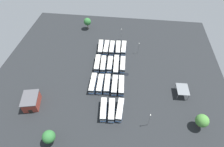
# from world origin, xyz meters

# --- Properties ---
(ground_plane) EXTENTS (122.49, 122.49, 0.00)m
(ground_plane) POSITION_xyz_m (0.00, 0.00, 0.00)
(ground_plane) COLOR black
(bus_row0_slot0) EXTENTS (11.12, 3.00, 3.46)m
(bus_row0_slot0) POSITION_xyz_m (-21.49, -8.04, 1.83)
(bus_row0_slot0) COLOR silver
(bus_row0_slot0) RESTS_ON ground_plane
(bus_row0_slot1) EXTENTS (11.24, 3.45, 3.46)m
(bus_row0_slot1) POSITION_xyz_m (-22.07, -4.36, 1.83)
(bus_row0_slot1) COLOR silver
(bus_row0_slot1) RESTS_ON ground_plane
(bus_row0_slot2) EXTENTS (11.28, 3.71, 3.46)m
(bus_row0_slot2) POSITION_xyz_m (-22.21, -0.70, 1.83)
(bus_row0_slot2) COLOR silver
(bus_row0_slot2) RESTS_ON ground_plane
(bus_row1_slot0) EXTENTS (11.54, 3.32, 3.46)m
(bus_row1_slot0) POSITION_xyz_m (-7.31, -7.41, 1.83)
(bus_row1_slot0) COLOR silver
(bus_row1_slot0) RESTS_ON ground_plane
(bus_row1_slot1) EXTENTS (11.60, 3.12, 3.46)m
(bus_row1_slot1) POSITION_xyz_m (-7.46, -4.06, 1.83)
(bus_row1_slot1) COLOR silver
(bus_row1_slot1) RESTS_ON ground_plane
(bus_row1_slot2) EXTENTS (11.43, 3.23, 3.46)m
(bus_row1_slot2) POSITION_xyz_m (-7.14, -0.27, 1.83)
(bus_row1_slot2) COLOR silver
(bus_row1_slot2) RESTS_ON ground_plane
(bus_row1_slot3) EXTENTS (11.32, 3.01, 3.46)m
(bus_row1_slot3) POSITION_xyz_m (-7.56, 3.25, 1.83)
(bus_row1_slot3) COLOR silver
(bus_row1_slot3) RESTS_ON ground_plane
(bus_row1_slot4) EXTENTS (11.98, 3.02, 3.46)m
(bus_row1_slot4) POSITION_xyz_m (-7.55, 6.93, 1.83)
(bus_row1_slot4) COLOR silver
(bus_row1_slot4) RESTS_ON ground_plane
(bus_row2_slot0) EXTENTS (11.23, 3.09, 3.46)m
(bus_row2_slot0) POSITION_xyz_m (7.89, -6.87, 1.83)
(bus_row2_slot0) COLOR silver
(bus_row2_slot0) RESTS_ON ground_plane
(bus_row2_slot1) EXTENTS (13.99, 3.46, 3.46)m
(bus_row2_slot1) POSITION_xyz_m (7.08, -3.29, 1.83)
(bus_row2_slot1) COLOR silver
(bus_row2_slot1) RESTS_ON ground_plane
(bus_row2_slot2) EXTENTS (10.98, 3.01, 3.46)m
(bus_row2_slot2) POSITION_xyz_m (7.21, 0.21, 1.83)
(bus_row2_slot2) COLOR silver
(bus_row2_slot2) RESTS_ON ground_plane
(bus_row2_slot3) EXTENTS (11.66, 3.56, 3.46)m
(bus_row2_slot3) POSITION_xyz_m (6.87, 3.92, 1.83)
(bus_row2_slot3) COLOR silver
(bus_row2_slot3) RESTS_ON ground_plane
(bus_row2_slot4) EXTENTS (11.95, 3.43, 3.46)m
(bus_row2_slot4) POSITION_xyz_m (7.20, 7.29, 1.83)
(bus_row2_slot4) COLOR silver
(bus_row2_slot4) RESTS_ON ground_plane
(bus_row3_slot0) EXTENTS (11.23, 2.74, 3.46)m
(bus_row3_slot0) POSITION_xyz_m (22.38, -6.29, 1.83)
(bus_row3_slot0) COLOR silver
(bus_row3_slot0) RESTS_ON ground_plane
(bus_row3_slot1) EXTENTS (11.65, 3.28, 3.46)m
(bus_row3_slot1) POSITION_xyz_m (21.90, -2.91, 1.83)
(bus_row3_slot1) COLOR silver
(bus_row3_slot1) RESTS_ON ground_plane
(bus_row3_slot2) EXTENTS (11.27, 2.95, 3.46)m
(bus_row3_slot2) POSITION_xyz_m (21.62, 0.87, 1.83)
(bus_row3_slot2) COLOR silver
(bus_row3_slot2) RESTS_ON ground_plane
(bus_row3_slot3) EXTENTS (11.51, 2.88, 3.46)m
(bus_row3_slot3) POSITION_xyz_m (21.64, 4.30, 1.83)
(bus_row3_slot3) COLOR silver
(bus_row3_slot3) RESTS_ON ground_plane
(bus_row3_slot4) EXTENTS (12.05, 3.81, 3.46)m
(bus_row3_slot4) POSITION_xyz_m (21.40, 7.79, 1.83)
(bus_row3_slot4) COLOR silver
(bus_row3_slot4) RESTS_ON ground_plane
(depot_building) EXTENTS (10.68, 8.91, 5.55)m
(depot_building) POSITION_xyz_m (-22.47, 32.85, 2.79)
(depot_building) COLOR maroon
(depot_building) RESTS_ON ground_plane
(maintenance_shelter) EXTENTS (7.54, 5.87, 3.83)m
(maintenance_shelter) POSITION_xyz_m (-7.61, -36.99, 3.61)
(maintenance_shelter) COLOR slate
(maintenance_shelter) RESTS_ON ground_plane
(lamp_post_by_building) EXTENTS (0.56, 0.28, 8.19)m
(lamp_post_by_building) POSITION_xyz_m (-26.41, -20.62, 4.51)
(lamp_post_by_building) COLOR slate
(lamp_post_by_building) RESTS_ON ground_plane
(lamp_post_mid_lot) EXTENTS (0.56, 0.28, 8.07)m
(lamp_post_mid_lot) POSITION_xyz_m (33.41, -3.74, 4.45)
(lamp_post_mid_lot) COLOR slate
(lamp_post_mid_lot) RESTS_ON ground_plane
(lamp_post_far_corner) EXTENTS (0.56, 0.28, 7.35)m
(lamp_post_far_corner) POSITION_xyz_m (21.11, -15.27, 4.08)
(lamp_post_far_corner) COLOR slate
(lamp_post_far_corner) RESTS_ON ground_plane
(tree_south_edge) EXTENTS (5.44, 5.44, 7.63)m
(tree_south_edge) POSITION_xyz_m (-24.54, -42.13, 4.89)
(tree_south_edge) COLOR brown
(tree_south_edge) RESTS_ON ground_plane
(tree_northwest) EXTENTS (5.16, 5.16, 7.04)m
(tree_northwest) POSITION_xyz_m (-38.62, 18.14, 4.45)
(tree_northwest) COLOR brown
(tree_northwest) RESTS_ON ground_plane
(tree_west_edge) EXTENTS (5.01, 5.01, 8.00)m
(tree_west_edge) POSITION_xyz_m (43.46, 20.51, 5.47)
(tree_west_edge) COLOR brown
(tree_west_edge) RESTS_ON ground_plane
(puddle_back_corner) EXTENTS (2.51, 2.51, 0.01)m
(puddle_back_corner) POSITION_xyz_m (2.35, -9.46, 0.00)
(puddle_back_corner) COLOR black
(puddle_back_corner) RESTS_ON ground_plane
(puddle_centre_drain) EXTENTS (2.88, 2.88, 0.01)m
(puddle_centre_drain) POSITION_xyz_m (-0.16, 1.08, 0.00)
(puddle_centre_drain) COLOR black
(puddle_centre_drain) RESTS_ON ground_plane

